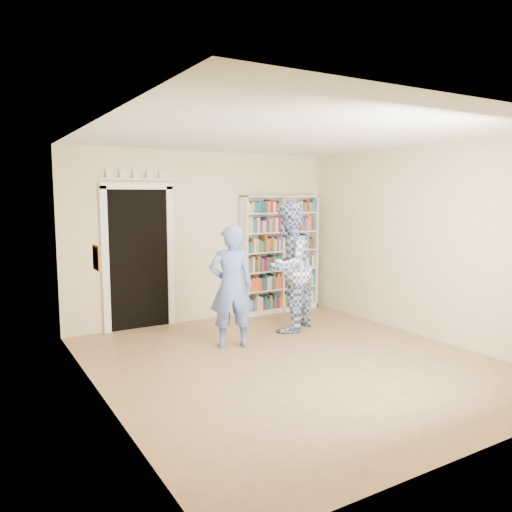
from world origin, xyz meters
The scene contains 11 objects.
floor centered at (0.00, 0.00, 0.00)m, with size 5.00×5.00×0.00m, color #8E6344.
ceiling centered at (0.00, 0.00, 2.70)m, with size 5.00×5.00×0.00m, color white.
wall_back centered at (0.00, 2.50, 1.35)m, with size 4.50×4.50×0.00m, color beige.
wall_left centered at (-2.25, 0.00, 1.35)m, with size 5.00×5.00×0.00m, color beige.
wall_right centered at (2.25, 0.00, 1.35)m, with size 5.00×5.00×0.00m, color beige.
bookshelf centered at (1.35, 2.34, 1.01)m, with size 1.46×0.27×2.00m.
doorway centered at (-1.10, 2.48, 1.18)m, with size 1.10×0.08×2.43m.
wall_art centered at (-2.23, 0.20, 1.40)m, with size 0.03×0.25×0.25m, color brown.
man_blue centered at (-0.35, 0.92, 0.82)m, with size 0.59×0.39×1.63m, color #5B7ACA.
man_plaid centered at (0.77, 1.23, 0.96)m, with size 0.94×0.73×1.93m, color #315096.
paper_sheet centered at (0.89, 1.01, 0.95)m, with size 0.20×0.01×0.28m, color white.
Camera 1 is at (-3.37, -4.81, 2.02)m, focal length 35.00 mm.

